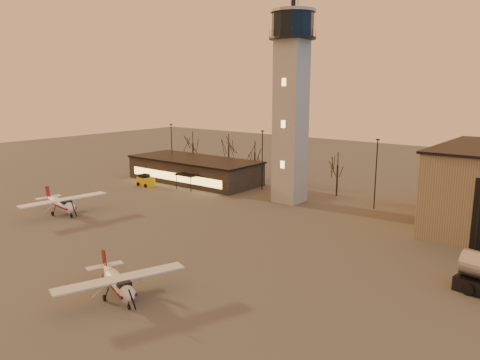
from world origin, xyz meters
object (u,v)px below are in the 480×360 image
(control_tower, at_px, (291,94))
(service_cart, at_px, (146,181))
(cessna_front, at_px, (120,288))
(cessna_rear, at_px, (63,207))
(terminal, at_px, (194,170))

(control_tower, height_order, service_cart, control_tower)
(service_cart, bearing_deg, cessna_front, -39.62)
(control_tower, bearing_deg, cessna_rear, -128.52)
(terminal, bearing_deg, control_tower, -5.15)
(terminal, height_order, cessna_rear, terminal)
(terminal, height_order, service_cart, terminal)
(service_cart, bearing_deg, terminal, 67.14)
(cessna_front, height_order, service_cart, cessna_front)
(terminal, bearing_deg, service_cart, -116.33)
(control_tower, xyz_separation_m, terminal, (-21.99, 1.98, -14.17))
(control_tower, distance_m, cessna_front, 40.84)
(control_tower, distance_m, terminal, 26.24)
(terminal, relative_size, cessna_rear, 2.10)
(cessna_rear, xyz_separation_m, service_cart, (-5.61, 19.45, -0.36))
(terminal, bearing_deg, cessna_rear, -86.80)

